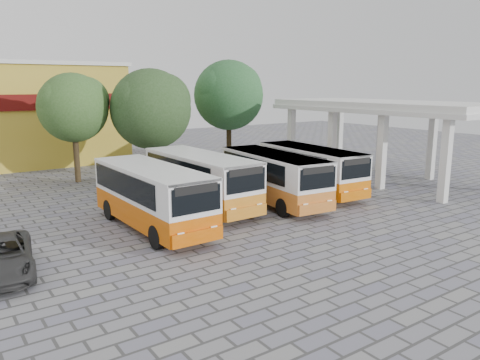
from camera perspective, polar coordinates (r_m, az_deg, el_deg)
ground at (r=24.30m, az=8.34°, el=-4.13°), size 90.00×90.00×0.00m
terminal_shelter at (r=33.91m, az=17.10°, el=8.35°), size 6.80×15.80×5.40m
bus_far_left at (r=21.63m, az=-10.68°, el=-1.60°), size 2.62×8.07×2.89m
bus_centre_left at (r=24.82m, az=-4.83°, el=0.30°), size 2.66×8.15×2.92m
bus_centre_right at (r=25.83m, az=4.11°, el=0.62°), size 3.12×8.00×2.81m
bus_far_right at (r=28.61m, az=8.59°, el=1.57°), size 2.91×7.89×2.79m
tree_left at (r=33.19m, az=-19.61°, el=8.56°), size 4.80×4.57×7.30m
tree_middle at (r=33.19m, az=-10.73°, el=8.80°), size 5.81×5.53×7.62m
tree_right at (r=39.00m, az=-1.32°, el=10.57°), size 5.99×5.70×8.50m
parked_car at (r=18.46m, az=-27.26°, el=-8.33°), size 2.80×4.95×1.30m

